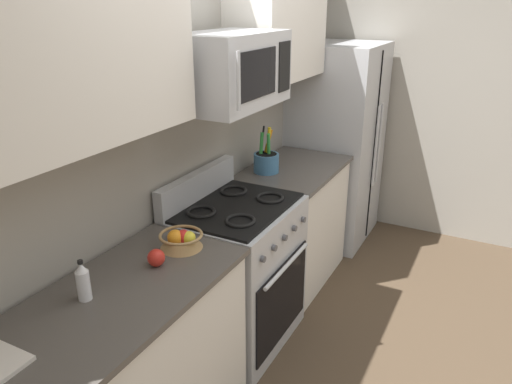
{
  "coord_description": "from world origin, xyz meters",
  "views": [
    {
      "loc": [
        -2.25,
        -0.66,
        2.05
      ],
      "look_at": [
        0.01,
        0.52,
        1.03
      ],
      "focal_mm": 34.18,
      "sensor_mm": 36.0,
      "label": 1
    }
  ],
  "objects": [
    {
      "name": "wall_back",
      "position": [
        0.0,
        1.01,
        1.3
      ],
      "size": [
        8.0,
        0.1,
        2.6
      ],
      "primitive_type": "cube",
      "color": "#9E998E",
      "rests_on": "ground"
    },
    {
      "name": "bottle_vinegar",
      "position": [
        -1.09,
        0.73,
        0.99
      ],
      "size": [
        0.05,
        0.05,
        0.18
      ],
      "color": "silver",
      "rests_on": "counter_left"
    },
    {
      "name": "microwave",
      "position": [
        -0.0,
        0.67,
        1.7
      ],
      "size": [
        0.69,
        0.44,
        0.38
      ],
      "color": "#B2B5BA"
    },
    {
      "name": "range_oven",
      "position": [
        -0.0,
        0.65,
        0.47
      ],
      "size": [
        0.76,
        0.64,
        1.09
      ],
      "color": "#B2B5BA",
      "rests_on": "ground"
    },
    {
      "name": "upper_cabinets_left",
      "position": [
        -1.04,
        0.79,
        1.92
      ],
      "size": [
        1.28,
        0.34,
        0.78
      ],
      "color": "silver"
    },
    {
      "name": "ground_plane",
      "position": [
        0.0,
        0.0,
        0.0
      ],
      "size": [
        16.0,
        16.0,
        0.0
      ],
      "primitive_type": "plane",
      "color": "#473828"
    },
    {
      "name": "counter_right",
      "position": [
        0.85,
        0.64,
        0.46
      ],
      "size": [
        0.92,
        0.6,
        0.91
      ],
      "color": "silver",
      "rests_on": "ground"
    },
    {
      "name": "wall_right",
      "position": [
        2.22,
        0.0,
        1.3
      ],
      "size": [
        0.1,
        8.0,
        2.6
      ],
      "primitive_type": "cube",
      "color": "#9E998E",
      "rests_on": "ground"
    },
    {
      "name": "apple_loose",
      "position": [
        -0.74,
        0.64,
        0.95
      ],
      "size": [
        0.08,
        0.08,
        0.08
      ],
      "primitive_type": "sphere",
      "color": "red",
      "rests_on": "counter_left"
    },
    {
      "name": "utensil_crock",
      "position": [
        0.66,
        0.78,
        0.99
      ],
      "size": [
        0.18,
        0.18,
        0.32
      ],
      "color": "teal",
      "rests_on": "counter_right"
    },
    {
      "name": "fruit_basket",
      "position": [
        -0.54,
        0.64,
        0.96
      ],
      "size": [
        0.22,
        0.22,
        0.1
      ],
      "color": "#9E7A4C",
      "rests_on": "counter_left"
    },
    {
      "name": "upper_cabinets_right",
      "position": [
        0.85,
        0.79,
        1.92
      ],
      "size": [
        0.91,
        0.34,
        0.78
      ],
      "color": "silver"
    },
    {
      "name": "refrigerator",
      "position": [
        1.72,
        0.63,
        0.86
      ],
      "size": [
        0.79,
        0.71,
        1.71
      ],
      "color": "#B2B5BA",
      "rests_on": "ground"
    }
  ]
}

